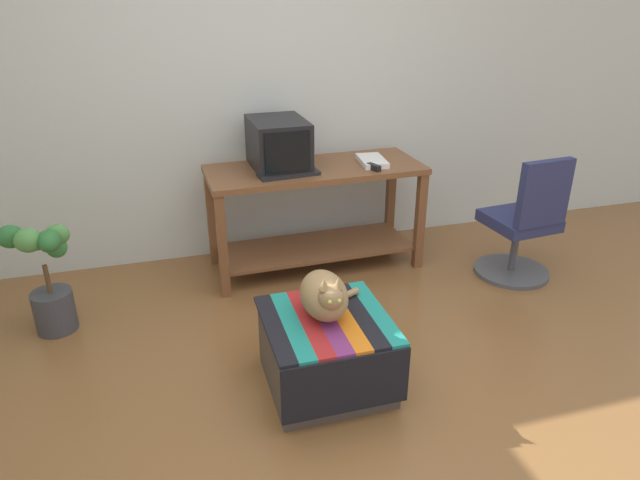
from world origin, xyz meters
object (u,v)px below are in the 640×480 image
office_chair (524,227)px  book (372,161)px  ottoman_with_blanket (327,352)px  cat (325,295)px  tv_monitor (278,144)px  keyboard (289,174)px  potted_plant (47,280)px  desk (315,200)px  stapler (374,167)px

office_chair → book: bearing=-36.1°
ottoman_with_blanket → cat: 0.32m
tv_monitor → office_chair: 1.76m
tv_monitor → cat: tv_monitor is taller
cat → keyboard: bearing=86.8°
cat → office_chair: office_chair is taller
tv_monitor → cat: 1.42m
keyboard → ottoman_with_blanket: keyboard is taller
ottoman_with_blanket → potted_plant: size_ratio=0.92×
desk → office_chair: (1.32, -0.59, -0.13)m
cat → stapler: stapler is taller
tv_monitor → stapler: 0.66m
cat → potted_plant: potted_plant is taller
potted_plant → office_chair: 3.05m
desk → potted_plant: 1.78m
cat → office_chair: size_ratio=0.42×
book → stapler: (-0.04, -0.15, 0.00)m
ottoman_with_blanket → tv_monitor: bearing=86.6°
tv_monitor → potted_plant: size_ratio=0.71×
tv_monitor → keyboard: 0.25m
ottoman_with_blanket → desk: bearing=76.5°
office_chair → stapler: (-0.96, 0.40, 0.39)m
tv_monitor → ottoman_with_blanket: bearing=-94.7°
tv_monitor → desk: bearing=-15.1°
book → stapler: size_ratio=2.70×
desk → potted_plant: desk is taller
keyboard → cat: keyboard is taller
stapler → keyboard: bearing=156.5°
keyboard → ottoman_with_blanket: size_ratio=0.62×
tv_monitor → book: bearing=-9.6°
ottoman_with_blanket → keyboard: bearing=85.1°
desk → book: (0.41, -0.03, 0.26)m
book → potted_plant: 2.20m
cat → potted_plant: 1.68m
tv_monitor → keyboard: (0.02, -0.20, -0.15)m
cat → stapler: 1.34m
desk → potted_plant: size_ratio=2.14×
office_chair → stapler: bearing=-27.8°
ottoman_with_blanket → stapler: (0.68, 1.15, 0.57)m
book → cat: book is taller
cat → stapler: (0.68, 1.12, 0.26)m
keyboard → tv_monitor: bearing=89.9°
keyboard → book: bearing=3.5°
ottoman_with_blanket → office_chair: office_chair is taller
tv_monitor → office_chair: bearing=-23.8°
ottoman_with_blanket → office_chair: bearing=24.5°
keyboard → potted_plant: size_ratio=0.57×
cat → tv_monitor: bearing=88.3°
cat → office_chair: bearing=25.4°
office_chair → cat: bearing=18.7°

